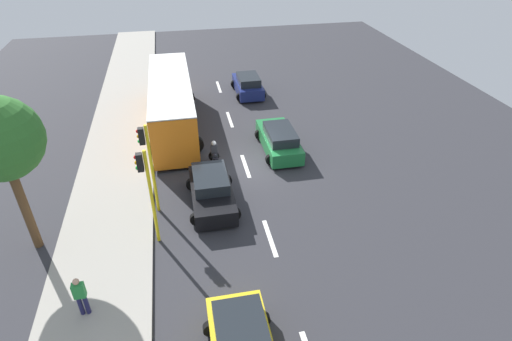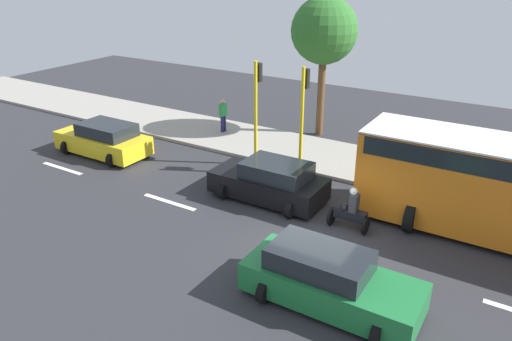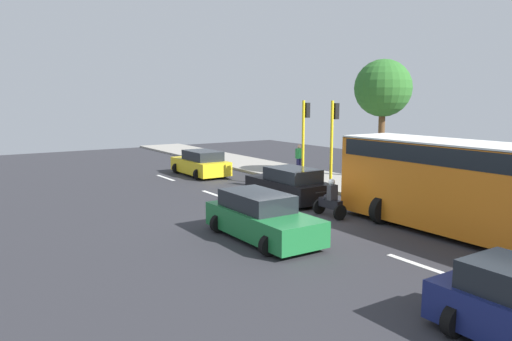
{
  "view_description": "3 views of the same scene",
  "coord_description": "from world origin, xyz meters",
  "px_view_note": "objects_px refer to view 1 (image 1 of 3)",
  "views": [
    {
      "loc": [
        3.29,
        19.18,
        12.31
      ],
      "look_at": [
        -0.07,
        2.59,
        1.35
      ],
      "focal_mm": 29.09,
      "sensor_mm": 36.0,
      "label": 1
    },
    {
      "loc": [
        -12.02,
        -5.16,
        8.3
      ],
      "look_at": [
        0.89,
        2.78,
        1.68
      ],
      "focal_mm": 34.29,
      "sensor_mm": 36.0,
      "label": 2
    },
    {
      "loc": [
        -10.9,
        -14.17,
        4.6
      ],
      "look_at": [
        0.43,
        3.03,
        1.52
      ],
      "focal_mm": 33.91,
      "sensor_mm": 36.0,
      "label": 3
    }
  ],
  "objects_px": {
    "car_black": "(212,191)",
    "pedestrian_near_signal": "(80,295)",
    "car_dark_blue": "(248,85)",
    "city_bus": "(172,101)",
    "traffic_light_corner": "(147,185)",
    "motorcycle": "(215,156)",
    "car_green": "(279,140)",
    "traffic_light_midblock": "(148,157)"
  },
  "relations": [
    {
      "from": "car_black",
      "to": "pedestrian_near_signal",
      "type": "height_order",
      "value": "pedestrian_near_signal"
    },
    {
      "from": "car_dark_blue",
      "to": "city_bus",
      "type": "height_order",
      "value": "city_bus"
    },
    {
      "from": "pedestrian_near_signal",
      "to": "traffic_light_corner",
      "type": "xyz_separation_m",
      "value": [
        -2.42,
        -3.48,
        1.87
      ]
    },
    {
      "from": "motorcycle",
      "to": "car_black",
      "type": "bearing_deg",
      "value": 80.95
    },
    {
      "from": "city_bus",
      "to": "car_dark_blue",
      "type": "bearing_deg",
      "value": -141.71
    },
    {
      "from": "car_green",
      "to": "motorcycle",
      "type": "distance_m",
      "value": 3.99
    },
    {
      "from": "car_dark_blue",
      "to": "pedestrian_near_signal",
      "type": "height_order",
      "value": "pedestrian_near_signal"
    },
    {
      "from": "car_green",
      "to": "motorcycle",
      "type": "relative_size",
      "value": 2.99
    },
    {
      "from": "city_bus",
      "to": "pedestrian_near_signal",
      "type": "relative_size",
      "value": 6.51
    },
    {
      "from": "car_green",
      "to": "motorcycle",
      "type": "xyz_separation_m",
      "value": [
        3.88,
        0.95,
        -0.07
      ]
    },
    {
      "from": "car_black",
      "to": "traffic_light_midblock",
      "type": "xyz_separation_m",
      "value": [
        2.67,
        0.06,
        2.22
      ]
    },
    {
      "from": "car_green",
      "to": "car_dark_blue",
      "type": "distance_m",
      "value": 8.83
    },
    {
      "from": "car_black",
      "to": "motorcycle",
      "type": "distance_m",
      "value": 3.38
    },
    {
      "from": "traffic_light_corner",
      "to": "car_dark_blue",
      "type": "bearing_deg",
      "value": -114.12
    },
    {
      "from": "car_dark_blue",
      "to": "traffic_light_midblock",
      "type": "relative_size",
      "value": 0.9
    },
    {
      "from": "car_dark_blue",
      "to": "motorcycle",
      "type": "distance_m",
      "value": 10.44
    },
    {
      "from": "traffic_light_corner",
      "to": "car_black",
      "type": "bearing_deg",
      "value": -140.33
    },
    {
      "from": "car_black",
      "to": "city_bus",
      "type": "height_order",
      "value": "city_bus"
    },
    {
      "from": "city_bus",
      "to": "traffic_light_midblock",
      "type": "relative_size",
      "value": 2.44
    },
    {
      "from": "car_dark_blue",
      "to": "motorcycle",
      "type": "bearing_deg",
      "value": 69.44
    },
    {
      "from": "car_black",
      "to": "traffic_light_corner",
      "type": "height_order",
      "value": "traffic_light_corner"
    },
    {
      "from": "traffic_light_midblock",
      "to": "motorcycle",
      "type": "bearing_deg",
      "value": -133.22
    },
    {
      "from": "car_dark_blue",
      "to": "pedestrian_near_signal",
      "type": "xyz_separation_m",
      "value": [
        9.29,
        18.8,
        0.35
      ]
    },
    {
      "from": "motorcycle",
      "to": "traffic_light_corner",
      "type": "height_order",
      "value": "traffic_light_corner"
    },
    {
      "from": "pedestrian_near_signal",
      "to": "city_bus",
      "type": "bearing_deg",
      "value": -104.05
    },
    {
      "from": "car_black",
      "to": "city_bus",
      "type": "xyz_separation_m",
      "value": [
        1.51,
        -8.61,
        1.13
      ]
    },
    {
      "from": "car_dark_blue",
      "to": "motorcycle",
      "type": "xyz_separation_m",
      "value": [
        3.67,
        9.78,
        -0.07
      ]
    },
    {
      "from": "motorcycle",
      "to": "pedestrian_near_signal",
      "type": "height_order",
      "value": "pedestrian_near_signal"
    },
    {
      "from": "traffic_light_corner",
      "to": "pedestrian_near_signal",
      "type": "bearing_deg",
      "value": 55.12
    },
    {
      "from": "motorcycle",
      "to": "traffic_light_corner",
      "type": "relative_size",
      "value": 0.34
    },
    {
      "from": "car_green",
      "to": "traffic_light_corner",
      "type": "xyz_separation_m",
      "value": [
        7.07,
        6.5,
        2.22
      ]
    },
    {
      "from": "motorcycle",
      "to": "pedestrian_near_signal",
      "type": "distance_m",
      "value": 10.64
    },
    {
      "from": "car_dark_blue",
      "to": "traffic_light_midblock",
      "type": "height_order",
      "value": "traffic_light_midblock"
    },
    {
      "from": "city_bus",
      "to": "motorcycle",
      "type": "height_order",
      "value": "city_bus"
    },
    {
      "from": "car_green",
      "to": "pedestrian_near_signal",
      "type": "xyz_separation_m",
      "value": [
        9.5,
        9.98,
        0.35
      ]
    },
    {
      "from": "car_green",
      "to": "car_dark_blue",
      "type": "relative_size",
      "value": 1.13
    },
    {
      "from": "car_dark_blue",
      "to": "car_black",
      "type": "bearing_deg",
      "value": 72.25
    },
    {
      "from": "car_black",
      "to": "traffic_light_midblock",
      "type": "height_order",
      "value": "traffic_light_midblock"
    },
    {
      "from": "car_dark_blue",
      "to": "traffic_light_midblock",
      "type": "distance_m",
      "value": 15.02
    },
    {
      "from": "pedestrian_near_signal",
      "to": "traffic_light_corner",
      "type": "distance_m",
      "value": 4.63
    },
    {
      "from": "car_dark_blue",
      "to": "pedestrian_near_signal",
      "type": "bearing_deg",
      "value": 63.72
    },
    {
      "from": "car_green",
      "to": "car_dark_blue",
      "type": "xyz_separation_m",
      "value": [
        0.21,
        -8.83,
        -0.0
      ]
    }
  ]
}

